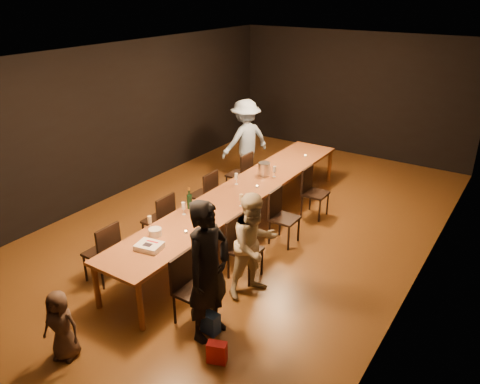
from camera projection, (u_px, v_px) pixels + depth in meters
The scene contains 30 objects.
ground at pixel (242, 229), 8.33m from camera, with size 10.00×10.00×0.00m, color #4B2812.
room_shell at pixel (242, 115), 7.48m from camera, with size 6.04×10.04×3.02m.
table at pixel (242, 193), 8.05m from camera, with size 0.90×6.00×0.75m.
chair_right_0 at pixel (194, 291), 5.89m from camera, with size 0.42×0.42×0.93m, color black, non-canonical shape.
chair_right_1 at pixel (245, 249), 6.80m from camera, with size 0.42×0.42×0.93m, color black, non-canonical shape.
chair_right_2 at pixel (285, 218), 7.72m from camera, with size 0.42×0.42×0.93m, color black, non-canonical shape.
chair_right_3 at pixel (316, 193), 8.63m from camera, with size 0.42×0.42×0.93m, color black, non-canonical shape.
chair_left_0 at pixel (101, 252), 6.74m from camera, with size 0.42×0.42×0.93m, color black, non-canonical shape.
chair_left_1 at pixel (158, 220), 7.65m from camera, with size 0.42×0.42×0.93m, color black, non-canonical shape.
chair_left_2 at pixel (203, 195), 8.57m from camera, with size 0.42×0.42×0.93m, color black, non-canonical shape.
chair_left_3 at pixel (239, 174), 9.48m from camera, with size 0.42×0.42×0.93m, color black, non-canonical shape.
woman_birthday at pixel (208, 271), 5.50m from camera, with size 0.66×0.43×1.82m, color black.
woman_tan at pixel (254, 245), 6.34m from camera, with size 0.74×0.57×1.52m, color beige.
man_blue at pixel (245, 140), 10.17m from camera, with size 1.15×0.66×1.78m, color #95BAE7.
child at pixel (61, 325), 5.32m from camera, with size 0.44×0.28×0.89m, color #443126.
gift_bag_red at pixel (217, 353), 5.36m from camera, with size 0.23×0.12×0.27m, color red.
gift_bag_blue at pixel (210, 323), 5.82m from camera, with size 0.22×0.15×0.28m, color blue.
birthday_cake at pixel (149, 246), 6.25m from camera, with size 0.38×0.33×0.08m.
plate_stack at pixel (155, 232), 6.58m from camera, with size 0.19×0.19×0.10m, color white.
champagne_bottle at pixel (189, 198), 7.33m from camera, with size 0.08×0.08×0.35m, color black, non-canonical shape.
ice_bucket at pixel (264, 169), 8.63m from camera, with size 0.22×0.22×0.24m, color silver.
wineglass_0 at pixel (150, 223), 6.73m from camera, with size 0.06×0.06×0.21m, color beige, non-canonical shape.
wineglass_1 at pixel (199, 225), 6.67m from camera, with size 0.06×0.06×0.21m, color beige, non-canonical shape.
wineglass_2 at pixel (184, 208), 7.16m from camera, with size 0.06×0.06×0.21m, color silver, non-canonical shape.
wineglass_3 at pixel (241, 200), 7.43m from camera, with size 0.06×0.06×0.21m, color beige, non-canonical shape.
wineglass_4 at pixel (236, 179), 8.24m from camera, with size 0.06×0.06×0.21m, color silver, non-canonical shape.
wineglass_5 at pixel (274, 172), 8.56m from camera, with size 0.06×0.06×0.21m, color silver, non-canonical shape.
tealight_near at pixel (186, 232), 6.66m from camera, with size 0.05×0.05×0.03m, color #B2B7B2.
tealight_mid at pixel (257, 187), 8.15m from camera, with size 0.05×0.05×0.03m, color #B2B7B2.
tealight_far at pixel (305, 156), 9.60m from camera, with size 0.05×0.05×0.03m, color #B2B7B2.
Camera 1 is at (4.01, -6.14, 4.00)m, focal length 35.00 mm.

